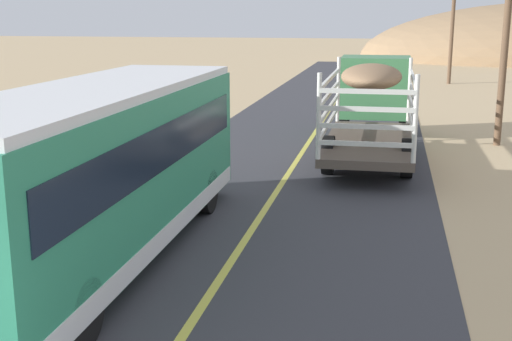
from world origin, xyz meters
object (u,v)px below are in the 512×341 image
(livestock_truck, at_px, (373,94))
(power_pole_mid, at_px, (506,32))
(bus, at_px, (99,168))
(power_pole_far, at_px, (453,20))

(livestock_truck, xyz_separation_m, power_pole_mid, (4.28, 1.00, 2.08))
(bus, height_order, power_pole_far, power_pole_far)
(livestock_truck, height_order, bus, bus)
(livestock_truck, height_order, power_pole_mid, power_pole_mid)
(livestock_truck, xyz_separation_m, bus, (-4.57, -12.12, -0.04))
(bus, distance_m, power_pole_far, 35.53)
(livestock_truck, relative_size, bus, 0.97)
(power_pole_far, bearing_deg, power_pole_mid, -90.00)
(power_pole_mid, relative_size, power_pole_far, 0.96)
(livestock_truck, bearing_deg, power_pole_mid, 13.19)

